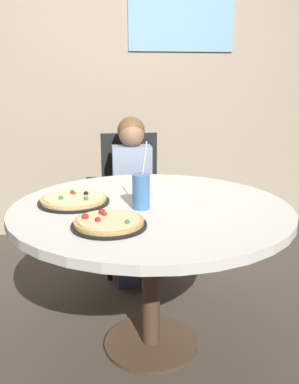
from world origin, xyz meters
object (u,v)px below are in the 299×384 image
at_px(chair_wooden, 131,194).
at_px(diner_child, 133,207).
at_px(dining_table, 151,223).
at_px(plate_small, 165,192).
at_px(soda_cup, 141,191).
at_px(pizza_cheese, 74,200).
at_px(pizza_veggie, 109,223).

bearing_deg(chair_wooden, diner_child, -91.10).
xyz_separation_m(dining_table, diner_child, (-0.00, 0.82, -0.18)).
relative_size(chair_wooden, plate_small, 5.28).
bearing_deg(soda_cup, chair_wooden, 87.04).
relative_size(dining_table, plate_small, 7.28).
bearing_deg(dining_table, soda_cup, -138.12).
height_order(diner_child, pizza_cheese, diner_child).
bearing_deg(pizza_veggie, diner_child, 79.14).
distance_m(diner_child, plate_small, 0.68).
distance_m(dining_table, pizza_veggie, 0.36).
bearing_deg(pizza_cheese, plate_small, 15.37).
xyz_separation_m(chair_wooden, pizza_cheese, (-0.36, -0.92, 0.24)).
bearing_deg(plate_small, dining_table, -116.90).
distance_m(diner_child, pizza_veggie, 1.14).
relative_size(dining_table, pizza_cheese, 3.87).
distance_m(dining_table, soda_cup, 0.18).
bearing_deg(dining_table, chair_wooden, 89.89).
distance_m(pizza_veggie, plate_small, 0.57).
relative_size(pizza_veggie, plate_small, 1.70).
height_order(pizza_veggie, soda_cup, soda_cup).
bearing_deg(pizza_cheese, pizza_veggie, -66.94).
bearing_deg(pizza_cheese, diner_child, 64.09).
bearing_deg(dining_table, pizza_veggie, -128.11).
distance_m(soda_cup, plate_small, 0.31).
relative_size(dining_table, pizza_veggie, 4.29).
height_order(chair_wooden, diner_child, diner_child).
height_order(pizza_veggie, pizza_cheese, pizza_veggie).
relative_size(diner_child, pizza_cheese, 3.19).
relative_size(diner_child, plate_small, 6.01).
xyz_separation_m(pizza_veggie, soda_cup, (0.16, 0.22, 0.06)).
xyz_separation_m(chair_wooden, pizza_veggie, (-0.21, -1.27, 0.24)).
distance_m(pizza_veggie, pizza_cheese, 0.38).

